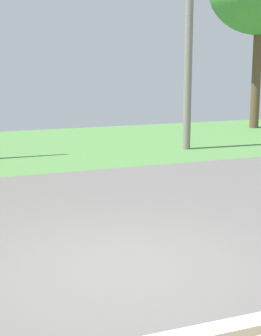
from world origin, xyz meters
name	(u,v)px	position (x,y,z in m)	size (l,w,h in m)	color
ground_plane	(70,210)	(0.00, 2.95, -0.05)	(40.00, 22.00, 0.20)	#565451
utility_pole	(189,8)	(4.98, 7.93, 4.16)	(1.80, 0.24, 7.96)	gray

